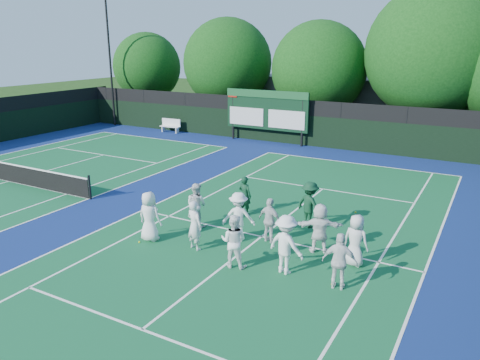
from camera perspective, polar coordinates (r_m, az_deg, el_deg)
The scene contains 30 objects.
ground at distance 15.93m, azimuth 1.01°, elevation -8.20°, with size 120.00×120.00×0.00m, color #1A390F.
court_apron at distance 19.95m, azimuth -12.96°, elevation -3.40°, with size 34.00×32.00×0.01m, color navy.
near_court at distance 16.73m, azimuth 2.65°, elevation -6.91°, with size 11.05×23.85×0.01m.
left_court at distance 25.83m, azimuth -26.31°, elevation -0.14°, with size 11.05×23.85×0.01m.
back_fence at distance 31.93m, azimuth 5.18°, elevation 6.92°, with size 34.00×0.08×3.00m.
scoreboard at distance 31.85m, azimuth 3.23°, elevation 8.46°, with size 6.00×0.21×3.55m.
clubhouse at distance 38.08m, azimuth 15.83°, elevation 8.91°, with size 18.00×6.00×4.00m, color #5B5C61.
light_pole_left at distance 39.80m, azimuth -15.69°, elevation 15.45°, with size 1.20×0.30×10.12m.
tennis_net at distance 25.71m, azimuth -26.44°, elevation 0.89°, with size 11.30×0.10×1.10m.
bench at distance 36.10m, azimuth -8.45°, elevation 6.64°, with size 1.65×0.51×1.03m.
tree_a at distance 42.26m, azimuth -11.01°, elevation 13.21°, with size 5.77×5.77×7.45m.
tree_b at distance 37.56m, azimuth -1.27°, elevation 13.79°, with size 6.89×6.89×8.48m.
tree_c at distance 34.38m, azimuth 9.87°, elevation 12.88°, with size 6.71×6.71×8.13m.
tree_d at distance 32.60m, azimuth 22.74°, elevation 13.78°, with size 8.36×8.36×10.18m.
tennis_ball_0 at distance 16.60m, azimuth -12.18°, elevation -7.40°, with size 0.07×0.07×0.07m, color yellow.
tennis_ball_2 at distance 13.87m, azimuth 11.17°, elevation -12.37°, with size 0.07×0.07×0.07m, color yellow.
tennis_ball_4 at distance 19.50m, azimuth 13.92°, elevation -3.85°, with size 0.07×0.07×0.07m, color yellow.
tennis_ball_5 at distance 15.61m, azimuth 13.26°, elevation -9.07°, with size 0.07×0.07×0.07m, color yellow.
player_front_0 at distance 16.43m, azimuth -10.97°, elevation -4.38°, with size 0.86×0.56×1.76m, color white.
player_front_1 at distance 15.54m, azimuth -5.56°, elevation -5.51°, with size 0.62×0.41×1.70m, color silver.
player_front_2 at distance 14.31m, azimuth -0.76°, elevation -7.46°, with size 0.82×0.64×1.69m, color white.
player_front_3 at distance 13.98m, azimuth 5.63°, elevation -7.84°, with size 1.18×0.68×1.82m, color white.
player_front_4 at distance 13.39m, azimuth 12.06°, elevation -9.69°, with size 0.97×0.41×1.66m, color white.
player_back_0 at distance 17.49m, azimuth -5.34°, elevation -3.01°, with size 0.81×0.63×1.67m, color silver.
player_back_1 at distance 16.10m, azimuth -0.18°, elevation -4.52°, with size 1.14×0.65×1.76m, color white.
player_back_2 at distance 16.05m, azimuth 3.67°, elevation -4.94°, with size 0.93×0.39×1.59m, color silver.
player_back_3 at distance 15.49m, azimuth 9.69°, elevation -5.80°, with size 1.56×0.50×1.68m, color white.
player_back_4 at distance 14.84m, azimuth 13.92°, elevation -7.16°, with size 0.81×0.52×1.65m, color silver.
coach_left at distance 18.59m, azimuth 0.60°, elevation -1.89°, with size 0.57×0.38×1.57m, color #0E341F.
coach_right at distance 17.47m, azimuth 8.49°, elevation -2.99°, with size 1.13×0.65×1.75m, color #0E351F.
Camera 1 is at (6.82, -12.75, 6.67)m, focal length 35.00 mm.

